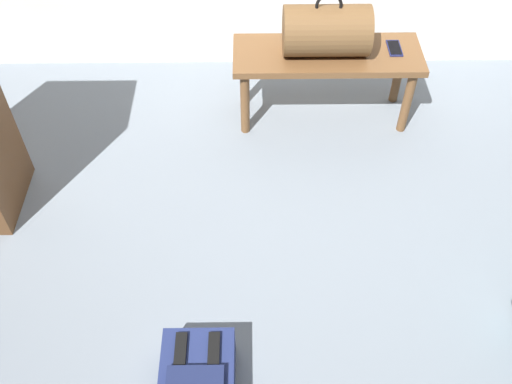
{
  "coord_description": "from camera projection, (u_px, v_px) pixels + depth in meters",
  "views": [
    {
      "loc": [
        -0.25,
        -1.54,
        2.21
      ],
      "look_at": [
        -0.23,
        0.21,
        0.25
      ],
      "focal_mm": 40.57,
      "sensor_mm": 36.0,
      "label": 1
    }
  ],
  "objects": [
    {
      "name": "ground_plane",
      "position": [
        307.0,
        261.0,
        2.68
      ],
      "size": [
        6.6,
        6.6,
        0.0
      ],
      "primitive_type": "plane",
      "color": "slate"
    },
    {
      "name": "bench",
      "position": [
        327.0,
        63.0,
        3.09
      ],
      "size": [
        1.0,
        0.36,
        0.43
      ],
      "color": "brown",
      "rests_on": "ground"
    },
    {
      "name": "duffel_bag_brown",
      "position": [
        326.0,
        30.0,
        2.94
      ],
      "size": [
        0.44,
        0.26,
        0.34
      ],
      "color": "brown",
      "rests_on": "bench"
    },
    {
      "name": "cell_phone",
      "position": [
        394.0,
        48.0,
        3.06
      ],
      "size": [
        0.07,
        0.14,
        0.01
      ],
      "color": "#191E4C",
      "rests_on": "bench"
    },
    {
      "name": "backpack_navy",
      "position": [
        198.0,
        384.0,
        2.19
      ],
      "size": [
        0.28,
        0.38,
        0.21
      ],
      "color": "navy",
      "rests_on": "ground"
    }
  ]
}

